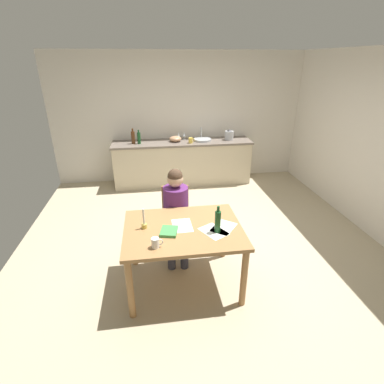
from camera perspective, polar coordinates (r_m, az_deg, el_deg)
name	(u,v)px	position (r m, az deg, el deg)	size (l,w,h in m)	color
ground_plane	(200,241)	(4.37, 1.65, -9.52)	(5.20, 5.20, 0.04)	tan
wall_back	(180,118)	(6.30, -2.34, 14.19)	(5.20, 0.12, 2.60)	silver
wall_right	(384,147)	(4.95, 33.34, 7.36)	(0.12, 5.20, 2.60)	silver
kitchen_counter	(183,162)	(6.16, -1.85, 5.82)	(2.83, 0.64, 0.90)	beige
dining_table	(183,236)	(3.26, -1.73, -8.54)	(1.28, 0.98, 0.75)	#9E7042
chair_at_table	(176,216)	(3.95, -3.17, -4.61)	(0.42, 0.42, 0.89)	#9E7042
person_seated	(176,209)	(3.74, -3.13, -3.32)	(0.34, 0.60, 1.19)	#592666
coffee_mug	(156,243)	(2.89, -7.12, -9.81)	(0.12, 0.08, 0.10)	white
candlestick	(144,223)	(3.21, -9.35, -5.98)	(0.06, 0.06, 0.23)	gold
book_magazine	(169,231)	(3.12, -4.52, -7.66)	(0.17, 0.21, 0.03)	#409048
paper_letter	(224,227)	(3.23, 6.19, -6.87)	(0.21, 0.30, 0.00)	white
paper_bill	(214,231)	(3.15, 4.26, -7.66)	(0.21, 0.30, 0.00)	white
paper_envelope	(182,226)	(3.24, -1.94, -6.56)	(0.21, 0.30, 0.00)	white
wine_bottle_on_table	(218,221)	(3.08, 5.05, -5.70)	(0.06, 0.06, 0.30)	#194C23
sink_unit	(202,140)	(6.09, 2.06, 10.21)	(0.36, 0.36, 0.24)	#B2B7BC
bottle_oil	(133,137)	(5.95, -11.44, 10.44)	(0.07, 0.07, 0.30)	#593319
bottle_vinegar	(139,138)	(5.93, -10.33, 10.36)	(0.07, 0.07, 0.27)	#194C23
mixing_bowl	(175,139)	(6.02, -3.27, 10.33)	(0.24, 0.24, 0.11)	tan
stovetop_kettle	(229,135)	(6.19, 7.27, 10.99)	(0.18, 0.18, 0.22)	#B7BABF
wine_glass_near_sink	(184,134)	(6.16, -1.56, 11.20)	(0.07, 0.07, 0.15)	silver
wine_glass_by_kettle	(179,135)	(6.15, -2.65, 11.15)	(0.07, 0.07, 0.15)	silver
teacup_on_counter	(191,140)	(5.90, -0.25, 10.06)	(0.12, 0.08, 0.11)	#F2CC4C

